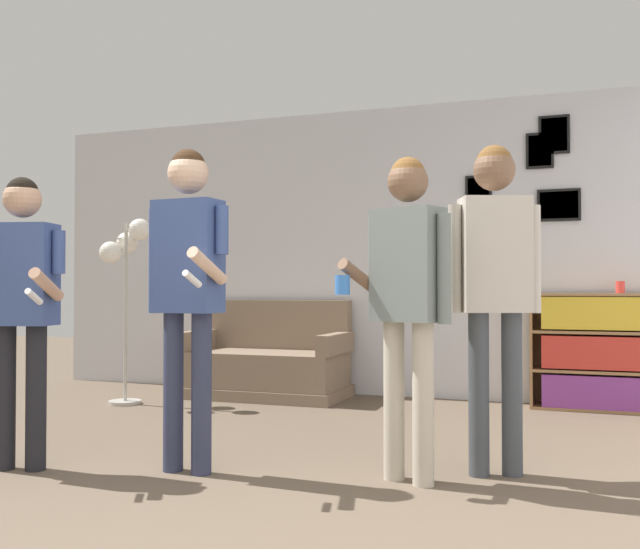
{
  "coord_description": "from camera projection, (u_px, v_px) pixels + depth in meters",
  "views": [
    {
      "loc": [
        1.58,
        -2.05,
        1.0
      ],
      "look_at": [
        0.06,
        2.21,
        1.09
      ],
      "focal_mm": 40.0,
      "sensor_mm": 36.0,
      "label": 1
    }
  ],
  "objects": [
    {
      "name": "wall_back",
      "position": [
        395.0,
        251.0,
        6.67
      ],
      "size": [
        7.2,
        0.08,
        2.7
      ],
      "color": "silver",
      "rests_on": "ground_plane"
    },
    {
      "name": "couch",
      "position": [
        267.0,
        364.0,
        6.63
      ],
      "size": [
        1.51,
        0.8,
        0.89
      ],
      "color": "#7A6651",
      "rests_on": "ground_plane"
    },
    {
      "name": "bookshelf",
      "position": [
        598.0,
        352.0,
        5.85
      ],
      "size": [
        1.06,
        0.3,
        0.96
      ],
      "color": "olive",
      "rests_on": "ground_plane"
    },
    {
      "name": "floor_lamp",
      "position": [
        126.0,
        261.0,
        6.19
      ],
      "size": [
        0.4,
        0.43,
        1.61
      ],
      "color": "#ADA89E",
      "rests_on": "ground_plane"
    },
    {
      "name": "person_player_foreground_left",
      "position": [
        21.0,
        290.0,
        3.94
      ],
      "size": [
        0.55,
        0.42,
        1.62
      ],
      "color": "black",
      "rests_on": "ground_plane"
    },
    {
      "name": "person_player_foreground_center",
      "position": [
        187.0,
        271.0,
        3.89
      ],
      "size": [
        0.5,
        0.48,
        1.76
      ],
      "color": "#2D334C",
      "rests_on": "ground_plane"
    },
    {
      "name": "person_watcher_holding_cup",
      "position": [
        407.0,
        281.0,
        3.69
      ],
      "size": [
        0.57,
        0.38,
        1.68
      ],
      "color": "#B7AD99",
      "rests_on": "ground_plane"
    },
    {
      "name": "person_spectator_near_bookshelf",
      "position": [
        495.0,
        270.0,
        3.82
      ],
      "size": [
        0.47,
        0.32,
        1.77
      ],
      "color": "#3D4247",
      "rests_on": "ground_plane"
    },
    {
      "name": "drinking_cup",
      "position": [
        620.0,
        287.0,
        5.8
      ],
      "size": [
        0.07,
        0.07,
        0.1
      ],
      "color": "red",
      "rests_on": "bookshelf"
    }
  ]
}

